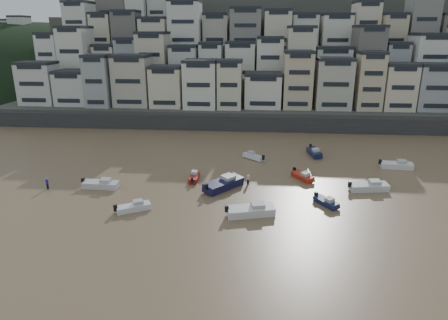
# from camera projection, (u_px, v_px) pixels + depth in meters

# --- Properties ---
(harbor_wall) EXTENTS (140.00, 3.00, 3.50)m
(harbor_wall) POSITION_uv_depth(u_px,v_px,m) (256.00, 123.00, 92.21)
(harbor_wall) COLOR #38383A
(harbor_wall) RESTS_ON ground
(hillside) EXTENTS (141.04, 66.00, 50.00)m
(hillside) POSITION_uv_depth(u_px,v_px,m) (273.00, 61.00, 126.05)
(hillside) COLOR #4C4C47
(hillside) RESTS_ON ground
(headland) EXTENTS (216.00, 135.00, 53.33)m
(headland) POSITION_uv_depth(u_px,v_px,m) (8.00, 85.00, 167.70)
(headland) COLOR black
(headland) RESTS_ON ground
(boat_a) EXTENTS (6.85, 3.74, 1.78)m
(boat_a) POSITION_uv_depth(u_px,v_px,m) (251.00, 209.00, 49.84)
(boat_a) COLOR white
(boat_a) RESTS_ON ground
(boat_b) EXTENTS (3.54, 4.32, 1.16)m
(boat_b) POSITION_uv_depth(u_px,v_px,m) (326.00, 201.00, 52.95)
(boat_b) COLOR #151E43
(boat_b) RESTS_ON ground
(boat_c) EXTENTS (6.47, 7.20, 2.00)m
(boat_c) POSITION_uv_depth(u_px,v_px,m) (223.00, 182.00, 58.33)
(boat_c) COLOR #13153C
(boat_c) RESTS_ON ground
(boat_d) EXTENTS (6.31, 2.94, 1.65)m
(boat_d) POSITION_uv_depth(u_px,v_px,m) (369.00, 185.00, 57.68)
(boat_d) COLOR silver
(boat_d) RESTS_ON ground
(boat_e) EXTENTS (3.77, 4.85, 1.29)m
(boat_e) POSITION_uv_depth(u_px,v_px,m) (303.00, 176.00, 62.07)
(boat_e) COLOR #B02615
(boat_e) RESTS_ON ground
(boat_f) EXTENTS (1.58, 4.47, 1.21)m
(boat_f) POSITION_uv_depth(u_px,v_px,m) (194.00, 176.00, 61.98)
(boat_f) COLOR #A81A14
(boat_f) RESTS_ON ground
(boat_g) EXTENTS (5.81, 2.33, 1.55)m
(boat_g) POSITION_uv_depth(u_px,v_px,m) (397.00, 164.00, 67.03)
(boat_g) COLOR white
(boat_g) RESTS_ON ground
(boat_h) EXTENTS (4.55, 4.33, 1.29)m
(boat_h) POSITION_uv_depth(u_px,v_px,m) (254.00, 156.00, 71.89)
(boat_h) COLOR silver
(boat_h) RESTS_ON ground
(boat_i) EXTENTS (2.68, 5.80, 1.52)m
(boat_i) POSITION_uv_depth(u_px,v_px,m) (314.00, 151.00, 74.00)
(boat_i) COLOR #141A3F
(boat_i) RESTS_ON ground
(boat_j) EXTENTS (4.93, 3.79, 1.31)m
(boat_j) POSITION_uv_depth(u_px,v_px,m) (133.00, 206.00, 51.35)
(boat_j) COLOR white
(boat_j) RESTS_ON ground
(boat_k) EXTENTS (5.83, 2.11, 1.57)m
(boat_k) POSITION_uv_depth(u_px,v_px,m) (101.00, 183.00, 58.64)
(boat_k) COLOR silver
(boat_k) RESTS_ON ground
(person_blue) EXTENTS (0.44, 0.44, 1.74)m
(person_blue) POSITION_uv_depth(u_px,v_px,m) (47.00, 183.00, 58.33)
(person_blue) COLOR #2618BA
(person_blue) RESTS_ON ground
(person_pink) EXTENTS (0.44, 0.44, 1.74)m
(person_pink) POSITION_uv_depth(u_px,v_px,m) (248.00, 179.00, 59.99)
(person_pink) COLOR #F1AAB9
(person_pink) RESTS_ON ground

